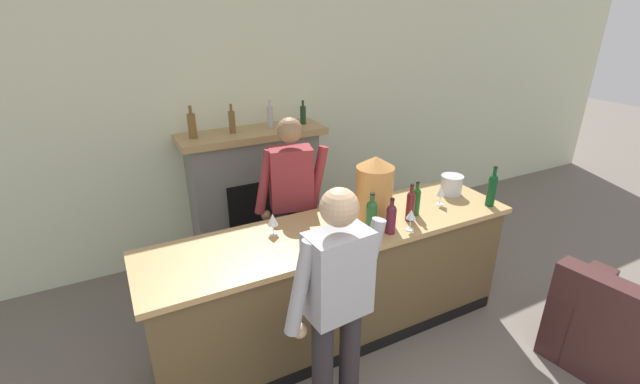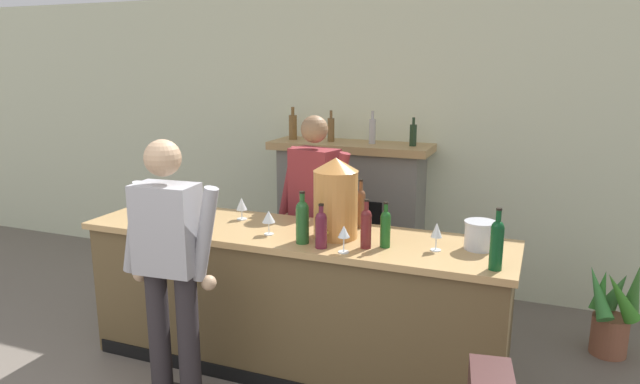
# 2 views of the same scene
# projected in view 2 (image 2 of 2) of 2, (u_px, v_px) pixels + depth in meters

# --- Properties ---
(wall_back_panel) EXTENTS (12.00, 0.07, 2.75)m
(wall_back_panel) POSITION_uv_depth(u_px,v_px,m) (353.00, 141.00, 5.50)
(wall_back_panel) COLOR beige
(wall_back_panel) RESTS_ON ground_plane
(bar_counter) EXTENTS (2.95, 0.74, 1.00)m
(bar_counter) POSITION_uv_depth(u_px,v_px,m) (292.00, 300.00, 3.96)
(bar_counter) COLOR brown
(bar_counter) RESTS_ON ground_plane
(fireplace_stone) EXTENTS (1.49, 0.52, 1.70)m
(fireplace_stone) POSITION_uv_depth(u_px,v_px,m) (350.00, 215.00, 5.39)
(fireplace_stone) COLOR gray
(fireplace_stone) RESTS_ON ground_plane
(potted_plant_corner) EXTENTS (0.43, 0.41, 0.75)m
(potted_plant_corner) POSITION_uv_depth(u_px,v_px,m) (613.00, 311.00, 4.16)
(potted_plant_corner) COLOR #95583E
(potted_plant_corner) RESTS_ON ground_plane
(person_customer) EXTENTS (0.66, 0.33, 1.70)m
(person_customer) POSITION_uv_depth(u_px,v_px,m) (170.00, 269.00, 3.33)
(person_customer) COLOR #292427
(person_customer) RESTS_ON ground_plane
(person_bartender) EXTENTS (0.64, 0.37, 1.73)m
(person_bartender) POSITION_uv_depth(u_px,v_px,m) (314.00, 214.00, 4.47)
(person_bartender) COLOR #403847
(person_bartender) RESTS_ON ground_plane
(copper_dispenser) EXTENTS (0.29, 0.33, 0.53)m
(copper_dispenser) POSITION_uv_depth(u_px,v_px,m) (336.00, 198.00, 3.67)
(copper_dispenser) COLOR #C5813E
(copper_dispenser) RESTS_ON bar_counter
(ice_bucket_steel) EXTENTS (0.20, 0.20, 0.18)m
(ice_bucket_steel) POSITION_uv_depth(u_px,v_px,m) (480.00, 235.00, 3.47)
(ice_bucket_steel) COLOR silver
(ice_bucket_steel) RESTS_ON bar_counter
(wine_bottle_cabernet_heavy) EXTENTS (0.08, 0.08, 0.34)m
(wine_bottle_cabernet_heavy) POSITION_uv_depth(u_px,v_px,m) (302.00, 220.00, 3.57)
(wine_bottle_cabernet_heavy) COLOR #225223
(wine_bottle_cabernet_heavy) RESTS_ON bar_counter
(wine_bottle_burgundy_dark) EXTENTS (0.06, 0.06, 0.34)m
(wine_bottle_burgundy_dark) POSITION_uv_depth(u_px,v_px,m) (361.00, 207.00, 3.91)
(wine_bottle_burgundy_dark) COLOR brown
(wine_bottle_burgundy_dark) RESTS_ON bar_counter
(wine_bottle_merlot_tall) EXTENTS (0.07, 0.07, 0.28)m
(wine_bottle_merlot_tall) POSITION_uv_depth(u_px,v_px,m) (321.00, 228.00, 3.48)
(wine_bottle_merlot_tall) COLOR #591A2A
(wine_bottle_merlot_tall) RESTS_ON bar_counter
(wine_bottle_chardonnay_pale) EXTENTS (0.06, 0.06, 0.29)m
(wine_bottle_chardonnay_pale) POSITION_uv_depth(u_px,v_px,m) (385.00, 227.00, 3.50)
(wine_bottle_chardonnay_pale) COLOR #19511B
(wine_bottle_chardonnay_pale) RESTS_ON bar_counter
(wine_bottle_port_short) EXTENTS (0.07, 0.07, 0.31)m
(wine_bottle_port_short) POSITION_uv_depth(u_px,v_px,m) (366.00, 227.00, 3.48)
(wine_bottle_port_short) COLOR maroon
(wine_bottle_port_short) RESTS_ON bar_counter
(wine_bottle_riesling_slim) EXTENTS (0.07, 0.07, 0.35)m
(wine_bottle_riesling_slim) POSITION_uv_depth(u_px,v_px,m) (497.00, 243.00, 3.11)
(wine_bottle_riesling_slim) COLOR #0D411C
(wine_bottle_riesling_slim) RESTS_ON bar_counter
(wine_glass_mid_counter) EXTENTS (0.08, 0.08, 0.16)m
(wine_glass_mid_counter) POSITION_uv_depth(u_px,v_px,m) (242.00, 205.00, 4.12)
(wine_glass_mid_counter) COLOR silver
(wine_glass_mid_counter) RESTS_ON bar_counter
(wine_glass_front_left) EXTENTS (0.09, 0.09, 0.16)m
(wine_glass_front_left) POSITION_uv_depth(u_px,v_px,m) (269.00, 217.00, 3.76)
(wine_glass_front_left) COLOR silver
(wine_glass_front_left) RESTS_ON bar_counter
(wine_glass_near_bucket) EXTENTS (0.07, 0.07, 0.18)m
(wine_glass_near_bucket) POSITION_uv_depth(u_px,v_px,m) (437.00, 231.00, 3.44)
(wine_glass_near_bucket) COLOR silver
(wine_glass_near_bucket) RESTS_ON bar_counter
(wine_glass_by_dispenser) EXTENTS (0.07, 0.07, 0.17)m
(wine_glass_by_dispenser) POSITION_uv_depth(u_px,v_px,m) (344.00, 233.00, 3.40)
(wine_glass_by_dispenser) COLOR silver
(wine_glass_by_dispenser) RESTS_ON bar_counter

